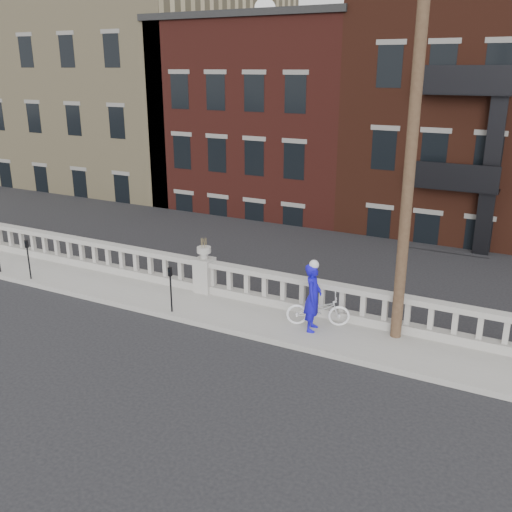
% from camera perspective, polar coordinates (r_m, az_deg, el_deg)
% --- Properties ---
extents(ground, '(120.00, 120.00, 0.00)m').
position_cam_1_polar(ground, '(15.46, -13.09, -8.78)').
color(ground, black).
rests_on(ground, ground).
extents(sidewalk, '(32.00, 2.20, 0.15)m').
position_cam_1_polar(sidewalk, '(17.56, -6.77, -4.75)').
color(sidewalk, gray).
rests_on(sidewalk, ground).
extents(balustrade, '(28.00, 0.34, 1.03)m').
position_cam_1_polar(balustrade, '(18.08, -5.15, -2.06)').
color(balustrade, gray).
rests_on(balustrade, sidewalk).
extents(planter_pedestal, '(0.55, 0.55, 1.76)m').
position_cam_1_polar(planter_pedestal, '(18.02, -5.16, -1.50)').
color(planter_pedestal, gray).
rests_on(planter_pedestal, sidewalk).
extents(lower_level, '(80.00, 44.00, 20.80)m').
position_cam_1_polar(lower_level, '(34.67, 13.19, 10.78)').
color(lower_level, '#605E59').
rests_on(lower_level, ground).
extents(utility_pole, '(1.60, 0.28, 10.00)m').
position_cam_1_polar(utility_pole, '(14.27, 15.32, 10.91)').
color(utility_pole, '#422D1E').
rests_on(utility_pole, sidewalk).
extents(parking_meter_b, '(0.10, 0.09, 1.36)m').
position_cam_1_polar(parking_meter_b, '(20.40, -21.85, 0.10)').
color(parking_meter_b, black).
rests_on(parking_meter_b, sidewalk).
extents(parking_meter_c, '(0.10, 0.09, 1.36)m').
position_cam_1_polar(parking_meter_c, '(16.58, -8.54, -2.82)').
color(parking_meter_c, black).
rests_on(parking_meter_c, sidewalk).
extents(bicycle, '(1.84, 1.23, 0.91)m').
position_cam_1_polar(bicycle, '(15.80, 6.23, -5.34)').
color(bicycle, white).
rests_on(bicycle, sidewalk).
extents(cyclist, '(0.57, 0.76, 1.89)m').
position_cam_1_polar(cyclist, '(15.32, 5.72, -4.13)').
color(cyclist, '#130CBD').
rests_on(cyclist, sidewalk).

